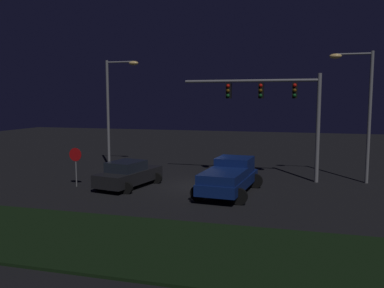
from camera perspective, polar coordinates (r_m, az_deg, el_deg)
name	(u,v)px	position (r m, az deg, el deg)	size (l,w,h in m)	color
ground_plane	(199,186)	(23.26, 1.01, -5.99)	(80.00, 80.00, 0.00)	black
grass_median	(130,242)	(14.46, -8.79, -13.64)	(25.77, 5.45, 0.10)	black
pickup_truck	(230,175)	(21.38, 5.38, -4.38)	(3.18, 5.55, 1.80)	navy
car_sedan	(128,174)	(23.16, -9.01, -4.25)	(3.03, 4.67, 1.51)	black
traffic_signal_gantry	(277,101)	(24.99, 11.93, 6.06)	(8.32, 0.56, 6.50)	slate
street_lamp_left	(114,100)	(29.90, -10.98, 6.15)	(2.54, 0.44, 7.77)	slate
street_lamp_right	(361,100)	(25.68, 22.86, 5.71)	(2.47, 0.44, 7.75)	slate
stop_sign	(76,160)	(23.80, -16.19, -2.13)	(0.76, 0.08, 2.23)	slate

